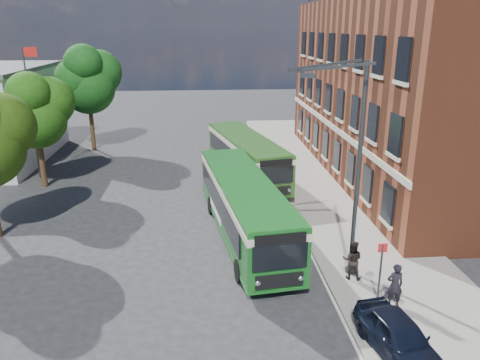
{
  "coord_description": "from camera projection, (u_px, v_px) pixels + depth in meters",
  "views": [
    {
      "loc": [
        -0.95,
        -19.42,
        10.17
      ],
      "look_at": [
        0.99,
        4.73,
        2.2
      ],
      "focal_mm": 35.0,
      "sensor_mm": 36.0,
      "label": 1
    }
  ],
  "objects": [
    {
      "name": "kerb_line",
      "position": [
        282.0,
        196.0,
        29.51
      ],
      "size": [
        0.12,
        48.0,
        0.01
      ],
      "primitive_type": "cube",
      "color": "beige",
      "rests_on": "ground"
    },
    {
      "name": "bus_stop_sign",
      "position": [
        381.0,
        268.0,
        17.62
      ],
      "size": [
        0.35,
        0.08,
        2.52
      ],
      "color": "#36383B",
      "rests_on": "ground"
    },
    {
      "name": "tree_mid",
      "position": [
        36.0,
        110.0,
        29.58
      ],
      "size": [
        4.51,
        4.29,
        7.61
      ],
      "color": "#321E12",
      "rests_on": "ground"
    },
    {
      "name": "bus_rear",
      "position": [
        246.0,
        154.0,
        32.22
      ],
      "size": [
        4.97,
        11.46,
        3.02
      ],
      "color": "#2A581E",
      "rests_on": "ground"
    },
    {
      "name": "brick_office",
      "position": [
        421.0,
        76.0,
        31.89
      ],
      "size": [
        12.1,
        26.0,
        14.2
      ],
      "color": "brown",
      "rests_on": "ground"
    },
    {
      "name": "tree_right",
      "position": [
        88.0,
        79.0,
        38.77
      ],
      "size": [
        5.27,
        5.01,
        8.9
      ],
      "color": "#321E12",
      "rests_on": "ground"
    },
    {
      "name": "pavement",
      "position": [
        330.0,
        193.0,
        29.72
      ],
      "size": [
        6.0,
        48.0,
        0.15
      ],
      "primitive_type": "cube",
      "color": "gray",
      "rests_on": "ground"
    },
    {
      "name": "flagpole",
      "position": [
        31.0,
        108.0,
        31.46
      ],
      "size": [
        0.95,
        0.1,
        9.0
      ],
      "color": "#36383B",
      "rests_on": "ground"
    },
    {
      "name": "pedestrian_b",
      "position": [
        352.0,
        260.0,
        19.31
      ],
      "size": [
        0.99,
        0.88,
        1.69
      ],
      "primitive_type": "imported",
      "rotation": [
        0.0,
        0.0,
        2.81
      ],
      "color": "black",
      "rests_on": "pavement"
    },
    {
      "name": "bus_front",
      "position": [
        244.0,
        203.0,
        23.26
      ],
      "size": [
        4.16,
        12.61,
        3.02
      ],
      "color": "#175A1D",
      "rests_on": "ground"
    },
    {
      "name": "pedestrian_a",
      "position": [
        395.0,
        285.0,
        17.37
      ],
      "size": [
        0.64,
        0.43,
        1.75
      ],
      "primitive_type": "imported",
      "rotation": [
        0.0,
        0.0,
        3.16
      ],
      "color": "black",
      "rests_on": "pavement"
    },
    {
      "name": "street_lamp",
      "position": [
        350.0,
        168.0,
        18.61
      ],
      "size": [
        2.96,
        2.38,
        9.0
      ],
      "color": "#36383B",
      "rests_on": "ground"
    },
    {
      "name": "ground",
      "position": [
        227.0,
        257.0,
        21.64
      ],
      "size": [
        120.0,
        120.0,
        0.0
      ],
      "primitive_type": "plane",
      "color": "#272729",
      "rests_on": "ground"
    },
    {
      "name": "parked_car",
      "position": [
        399.0,
        337.0,
        14.81
      ],
      "size": [
        2.14,
        4.04,
        1.31
      ],
      "primitive_type": "imported",
      "rotation": [
        0.0,
        0.0,
        0.16
      ],
      "color": "black",
      "rests_on": "pavement"
    }
  ]
}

